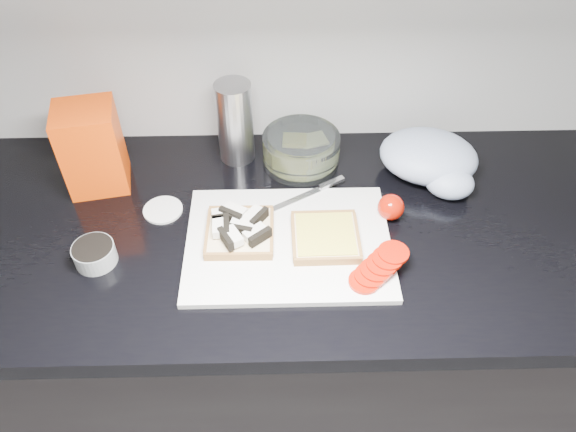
# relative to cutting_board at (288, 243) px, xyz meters

# --- Properties ---
(base_cabinet) EXTENTS (3.50, 0.60, 0.86)m
(base_cabinet) POSITION_rel_cutting_board_xyz_m (-0.01, 0.06, -0.48)
(base_cabinet) COLOR black
(base_cabinet) RESTS_ON ground
(countertop) EXTENTS (3.50, 0.64, 0.04)m
(countertop) POSITION_rel_cutting_board_xyz_m (-0.01, 0.06, -0.03)
(countertop) COLOR black
(countertop) RESTS_ON base_cabinet
(cutting_board) EXTENTS (0.40, 0.30, 0.01)m
(cutting_board) POSITION_rel_cutting_board_xyz_m (0.00, 0.00, 0.00)
(cutting_board) COLOR silver
(cutting_board) RESTS_ON countertop
(bread_left) EXTENTS (0.14, 0.14, 0.04)m
(bread_left) POSITION_rel_cutting_board_xyz_m (-0.10, 0.02, 0.02)
(bread_left) COLOR beige
(bread_left) RESTS_ON cutting_board
(bread_right) EXTENTS (0.14, 0.14, 0.02)m
(bread_right) POSITION_rel_cutting_board_xyz_m (0.07, -0.00, 0.02)
(bread_right) COLOR beige
(bread_right) RESTS_ON cutting_board
(tomato_slices) EXTENTS (0.13, 0.12, 0.03)m
(tomato_slices) POSITION_rel_cutting_board_xyz_m (0.16, -0.08, 0.02)
(tomato_slices) COLOR #AA1303
(tomato_slices) RESTS_ON cutting_board
(knife) EXTENTS (0.17, 0.11, 0.01)m
(knife) POSITION_rel_cutting_board_xyz_m (0.06, 0.14, 0.01)
(knife) COLOR #B4B3B8
(knife) RESTS_ON cutting_board
(seed_tub) EXTENTS (0.08, 0.08, 0.04)m
(seed_tub) POSITION_rel_cutting_board_xyz_m (-0.37, -0.03, 0.02)
(seed_tub) COLOR gray
(seed_tub) RESTS_ON countertop
(tub_lid) EXTENTS (0.10, 0.10, 0.01)m
(tub_lid) POSITION_rel_cutting_board_xyz_m (-0.26, 0.10, -0.00)
(tub_lid) COLOR silver
(tub_lid) RESTS_ON countertop
(glass_bowl) EXTENTS (0.17, 0.17, 0.07)m
(glass_bowl) POSITION_rel_cutting_board_xyz_m (0.03, 0.25, 0.03)
(glass_bowl) COLOR silver
(glass_bowl) RESTS_ON countertop
(bread_bag) EXTENTS (0.14, 0.13, 0.19)m
(bread_bag) POSITION_rel_cutting_board_xyz_m (-0.41, 0.20, 0.09)
(bread_bag) COLOR #FF3304
(bread_bag) RESTS_ON countertop
(steel_canister) EXTENTS (0.08, 0.08, 0.19)m
(steel_canister) POSITION_rel_cutting_board_xyz_m (-0.11, 0.28, 0.09)
(steel_canister) COLOR #A5A5AA
(steel_canister) RESTS_ON countertop
(grocery_bag) EXTENTS (0.25, 0.24, 0.09)m
(grocery_bag) POSITION_rel_cutting_board_xyz_m (0.32, 0.20, 0.04)
(grocery_bag) COLOR #A6B7CC
(grocery_bag) RESTS_ON countertop
(whole_tomatoes) EXTENTS (0.05, 0.05, 0.05)m
(whole_tomatoes) POSITION_rel_cutting_board_xyz_m (0.21, 0.07, 0.02)
(whole_tomatoes) COLOR #AA1303
(whole_tomatoes) RESTS_ON countertop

